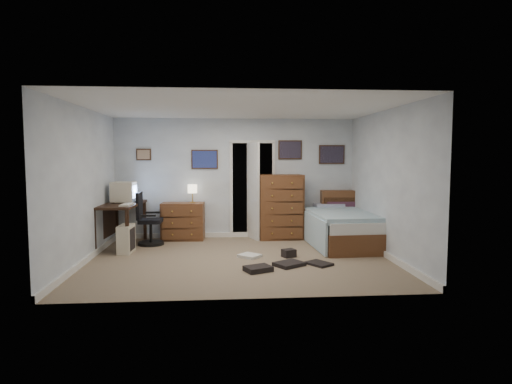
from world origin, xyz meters
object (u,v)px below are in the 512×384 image
(computer_desk, at_px, (116,213))
(tall_dresser, at_px, (280,207))
(bed, at_px, (340,227))
(office_chair, at_px, (148,225))
(low_dresser, at_px, (183,221))

(computer_desk, xyz_separation_m, tall_dresser, (3.21, 0.55, 0.03))
(tall_dresser, bearing_deg, bed, -37.04)
(tall_dresser, distance_m, bed, 1.32)
(office_chair, bearing_deg, low_dresser, 37.79)
(computer_desk, distance_m, office_chair, 0.63)
(computer_desk, height_order, office_chair, office_chair)
(computer_desk, height_order, low_dresser, computer_desk)
(bed, bearing_deg, tall_dresser, 143.95)
(tall_dresser, bearing_deg, office_chair, -173.99)
(low_dresser, xyz_separation_m, bed, (3.08, -0.73, -0.04))
(tall_dresser, bearing_deg, computer_desk, -173.83)
(office_chair, relative_size, low_dresser, 1.19)
(office_chair, bearing_deg, bed, -2.78)
(computer_desk, bearing_deg, tall_dresser, 12.46)
(office_chair, height_order, tall_dresser, tall_dresser)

